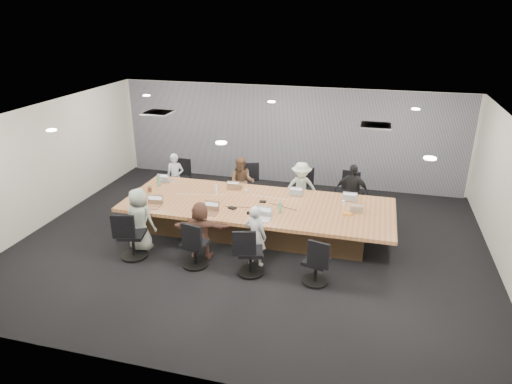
% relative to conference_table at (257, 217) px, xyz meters
% --- Properties ---
extents(floor, '(10.00, 8.00, 0.00)m').
position_rel_conference_table_xyz_m(floor, '(0.00, -0.50, -0.40)').
color(floor, black).
rests_on(floor, ground).
extents(ceiling, '(10.00, 8.00, 0.00)m').
position_rel_conference_table_xyz_m(ceiling, '(0.00, -0.50, 2.40)').
color(ceiling, white).
rests_on(ceiling, wall_back).
extents(wall_back, '(10.00, 0.00, 2.80)m').
position_rel_conference_table_xyz_m(wall_back, '(0.00, 3.50, 1.00)').
color(wall_back, beige).
rests_on(wall_back, ground).
extents(wall_front, '(10.00, 0.00, 2.80)m').
position_rel_conference_table_xyz_m(wall_front, '(0.00, -4.50, 1.00)').
color(wall_front, beige).
rests_on(wall_front, ground).
extents(wall_left, '(0.00, 8.00, 2.80)m').
position_rel_conference_table_xyz_m(wall_left, '(-5.00, -0.50, 1.00)').
color(wall_left, beige).
rests_on(wall_left, ground).
extents(curtain, '(9.80, 0.04, 2.80)m').
position_rel_conference_table_xyz_m(curtain, '(0.00, 3.42, 1.00)').
color(curtain, gray).
rests_on(curtain, ground).
extents(conference_table, '(6.00, 2.20, 0.74)m').
position_rel_conference_table_xyz_m(conference_table, '(0.00, 0.00, 0.00)').
color(conference_table, '#493421').
rests_on(conference_table, ground).
extents(chair_0, '(0.52, 0.52, 0.76)m').
position_rel_conference_table_xyz_m(chair_0, '(-2.59, 1.70, -0.02)').
color(chair_0, black).
rests_on(chair_0, ground).
extents(chair_1, '(0.71, 0.71, 0.83)m').
position_rel_conference_table_xyz_m(chair_1, '(-0.75, 1.70, 0.01)').
color(chair_1, black).
rests_on(chair_1, ground).
extents(chair_2, '(0.58, 0.58, 0.82)m').
position_rel_conference_table_xyz_m(chair_2, '(0.77, 1.70, 0.01)').
color(chair_2, black).
rests_on(chair_2, ground).
extents(chair_3, '(0.69, 0.69, 0.84)m').
position_rel_conference_table_xyz_m(chair_3, '(1.99, 1.70, 0.02)').
color(chair_3, black).
rests_on(chair_3, ground).
extents(chair_4, '(0.70, 0.70, 0.86)m').
position_rel_conference_table_xyz_m(chair_4, '(-2.19, -1.70, 0.03)').
color(chair_4, black).
rests_on(chair_4, ground).
extents(chair_5, '(0.64, 0.64, 0.81)m').
position_rel_conference_table_xyz_m(chair_5, '(-0.83, -1.70, 0.00)').
color(chair_5, black).
rests_on(chair_5, ground).
extents(chair_6, '(0.67, 0.67, 0.80)m').
position_rel_conference_table_xyz_m(chair_6, '(0.32, -1.70, 0.00)').
color(chair_6, black).
rests_on(chair_6, ground).
extents(chair_7, '(0.62, 0.62, 0.75)m').
position_rel_conference_table_xyz_m(chair_7, '(1.57, -1.70, -0.02)').
color(chair_7, black).
rests_on(chair_7, ground).
extents(person_0, '(0.51, 0.38, 1.27)m').
position_rel_conference_table_xyz_m(person_0, '(-2.59, 1.35, 0.23)').
color(person_0, '#A9B4C6').
rests_on(person_0, ground).
extents(laptop_0, '(0.31, 0.22, 0.02)m').
position_rel_conference_table_xyz_m(laptop_0, '(-2.59, 0.80, 0.35)').
color(laptop_0, '#B2B2B7').
rests_on(laptop_0, conference_table).
extents(person_1, '(0.70, 0.57, 1.34)m').
position_rel_conference_table_xyz_m(person_1, '(-0.75, 1.35, 0.27)').
color(person_1, brown).
rests_on(person_1, ground).
extents(laptop_1, '(0.32, 0.23, 0.02)m').
position_rel_conference_table_xyz_m(laptop_1, '(-0.75, 0.80, 0.35)').
color(laptop_1, '#8C6647').
rests_on(laptop_1, conference_table).
extents(person_2, '(0.93, 0.64, 1.33)m').
position_rel_conference_table_xyz_m(person_2, '(0.77, 1.35, 0.26)').
color(person_2, '#B4C7AF').
rests_on(person_2, ground).
extents(laptop_2, '(0.31, 0.22, 0.02)m').
position_rel_conference_table_xyz_m(laptop_2, '(0.77, 0.80, 0.35)').
color(laptop_2, '#B2B2B7').
rests_on(laptop_2, conference_table).
extents(person_3, '(0.84, 0.42, 1.39)m').
position_rel_conference_table_xyz_m(person_3, '(1.99, 1.35, 0.29)').
color(person_3, black).
rests_on(person_3, ground).
extents(laptop_3, '(0.33, 0.23, 0.02)m').
position_rel_conference_table_xyz_m(laptop_3, '(1.99, 0.80, 0.35)').
color(laptop_3, '#B2B2B7').
rests_on(laptop_3, conference_table).
extents(person_4, '(0.72, 0.52, 1.38)m').
position_rel_conference_table_xyz_m(person_4, '(-2.19, -1.35, 0.29)').
color(person_4, '#929D90').
rests_on(person_4, ground).
extents(laptop_4, '(0.37, 0.28, 0.02)m').
position_rel_conference_table_xyz_m(laptop_4, '(-2.19, -0.80, 0.35)').
color(laptop_4, '#8C6647').
rests_on(laptop_4, conference_table).
extents(person_5, '(1.19, 0.59, 1.22)m').
position_rel_conference_table_xyz_m(person_5, '(-0.83, -1.35, 0.21)').
color(person_5, brown).
rests_on(person_5, ground).
extents(laptop_5, '(0.34, 0.24, 0.02)m').
position_rel_conference_table_xyz_m(laptop_5, '(-0.83, -0.80, 0.35)').
color(laptop_5, '#8C6647').
rests_on(laptop_5, conference_table).
extents(person_6, '(0.53, 0.41, 1.28)m').
position_rel_conference_table_xyz_m(person_6, '(0.32, -1.35, 0.24)').
color(person_6, silver).
rests_on(person_6, ground).
extents(laptop_6, '(0.36, 0.26, 0.02)m').
position_rel_conference_table_xyz_m(laptop_6, '(0.32, -0.80, 0.35)').
color(laptop_6, '#B2B2B7').
rests_on(laptop_6, conference_table).
extents(bottle_green_left, '(0.10, 0.10, 0.27)m').
position_rel_conference_table_xyz_m(bottle_green_left, '(-2.61, 0.44, 0.47)').
color(bottle_green_left, '#589C72').
rests_on(bottle_green_left, conference_table).
extents(bottle_green_right, '(0.08, 0.08, 0.24)m').
position_rel_conference_table_xyz_m(bottle_green_right, '(0.60, -0.34, 0.46)').
color(bottle_green_right, '#589C72').
rests_on(bottle_green_right, conference_table).
extents(bottle_clear, '(0.08, 0.08, 0.22)m').
position_rel_conference_table_xyz_m(bottle_clear, '(-1.08, 0.31, 0.45)').
color(bottle_clear, silver).
rests_on(bottle_clear, conference_table).
extents(cup_white_far, '(0.08, 0.08, 0.09)m').
position_rel_conference_table_xyz_m(cup_white_far, '(-0.41, 0.51, 0.38)').
color(cup_white_far, white).
rests_on(cup_white_far, conference_table).
extents(cup_white_near, '(0.09, 0.09, 0.10)m').
position_rel_conference_table_xyz_m(cup_white_near, '(1.87, 0.41, 0.39)').
color(cup_white_near, white).
rests_on(cup_white_near, conference_table).
extents(mug_brown, '(0.10, 0.10, 0.11)m').
position_rel_conference_table_xyz_m(mug_brown, '(-2.65, 0.02, 0.39)').
color(mug_brown, brown).
rests_on(mug_brown, conference_table).
extents(mic_left, '(0.19, 0.17, 0.03)m').
position_rel_conference_table_xyz_m(mic_left, '(-0.45, -0.43, 0.36)').
color(mic_left, black).
rests_on(mic_left, conference_table).
extents(mic_right, '(0.15, 0.11, 0.03)m').
position_rel_conference_table_xyz_m(mic_right, '(0.11, 0.09, 0.35)').
color(mic_right, black).
rests_on(mic_right, conference_table).
extents(stapler, '(0.16, 0.10, 0.06)m').
position_rel_conference_table_xyz_m(stapler, '(0.01, -0.60, 0.37)').
color(stapler, black).
rests_on(stapler, conference_table).
extents(canvas_bag, '(0.26, 0.17, 0.13)m').
position_rel_conference_table_xyz_m(canvas_bag, '(2.17, 0.12, 0.41)').
color(canvas_bag, gray).
rests_on(canvas_bag, conference_table).
extents(snack_packet, '(0.21, 0.16, 0.04)m').
position_rel_conference_table_xyz_m(snack_packet, '(2.00, -0.10, 0.36)').
color(snack_packet, orange).
rests_on(snack_packet, conference_table).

